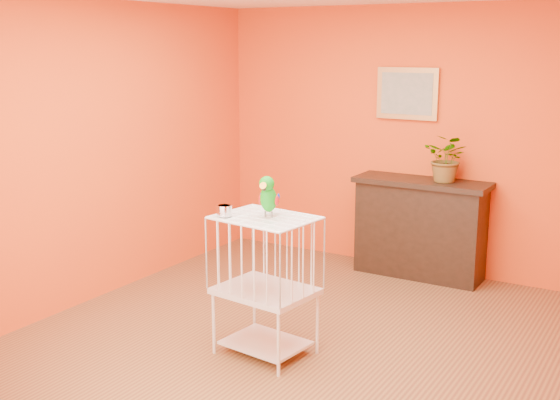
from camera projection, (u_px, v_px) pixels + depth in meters
The scene contains 8 objects.
ground at pixel (292, 343), 5.33m from camera, with size 4.50×4.50×0.00m, color brown.
room_shell at pixel (293, 135), 4.98m from camera, with size 4.50×4.50×4.50m.
console_cabinet at pixel (420, 228), 6.79m from camera, with size 1.29×0.46×0.96m.
potted_plant at pixel (447, 164), 6.51m from camera, with size 0.41×0.45×0.35m, color #26722D.
framed_picture at pixel (407, 94), 6.80m from camera, with size 0.62×0.04×0.50m.
birdcage at pixel (265, 284), 5.03m from camera, with size 0.72×0.59×1.03m.
feed_cup at pixel (224, 210), 4.94m from camera, with size 0.11×0.11×0.07m, color silver.
parrot at pixel (268, 196), 4.90m from camera, with size 0.15×0.27×0.30m.
Camera 1 is at (2.48, -4.30, 2.22)m, focal length 45.00 mm.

